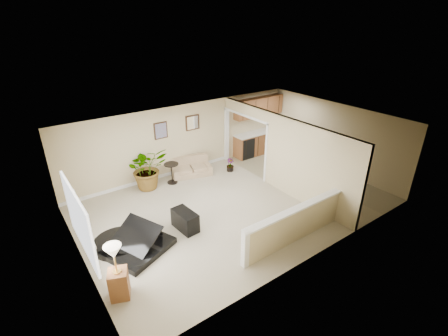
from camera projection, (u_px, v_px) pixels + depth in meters
floor at (236, 204)px, 10.04m from camera, size 9.00×9.00×0.00m
back_wall at (186, 139)px, 11.70m from camera, size 9.00×0.04×2.50m
front_wall at (317, 214)px, 7.30m from camera, size 9.00×0.04×2.50m
left_wall at (74, 218)px, 7.13m from camera, size 0.04×6.00×2.50m
right_wall at (334, 137)px, 11.87m from camera, size 0.04×6.00×2.50m
ceiling at (237, 127)px, 8.96m from camera, size 9.00×6.00×0.04m
kitchen_vinyl at (305, 177)px, 11.69m from camera, size 2.70×6.00×0.01m
interior_partition at (275, 152)px, 10.65m from camera, size 0.18×5.99×2.50m
pony_half_wall at (294, 224)px, 8.16m from camera, size 3.42×0.22×1.00m
left_window at (79, 221)px, 6.69m from camera, size 0.05×2.15×1.45m
wall_art_left at (161, 131)px, 10.97m from camera, size 0.48×0.04×0.58m
wall_mirror at (193, 123)px, 11.60m from camera, size 0.55×0.04×0.55m
kitchen_cabinets at (257, 133)px, 13.35m from camera, size 2.36×0.65×2.33m
piano at (133, 228)px, 7.91m from camera, size 2.07×2.03×1.38m
piano_bench at (185, 220)px, 8.76m from camera, size 0.48×0.84×0.54m
loveseat at (190, 166)px, 11.81m from camera, size 1.62×1.17×0.81m
accent_table at (172, 171)px, 11.10m from camera, size 0.50×0.50×0.72m
palm_plant at (147, 168)px, 10.70m from camera, size 1.34×1.18×1.44m
small_plant at (230, 166)px, 12.06m from camera, size 0.28×0.28×0.49m
lamp_stand at (118, 276)px, 6.52m from camera, size 0.50×0.50×1.30m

